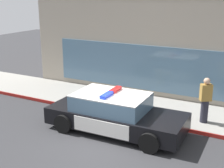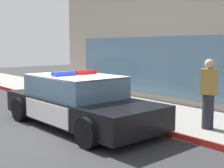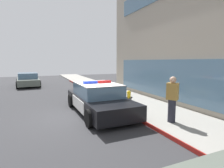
{
  "view_description": "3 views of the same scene",
  "coord_description": "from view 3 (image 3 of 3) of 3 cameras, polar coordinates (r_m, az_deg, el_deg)",
  "views": [
    {
      "loc": [
        4.51,
        -8.23,
        4.83
      ],
      "look_at": [
        -0.84,
        1.87,
        1.42
      ],
      "focal_mm": 49.61,
      "sensor_mm": 36.0,
      "label": 1
    },
    {
      "loc": [
        6.75,
        -3.79,
        2.18
      ],
      "look_at": [
        -0.16,
        2.03,
        1.06
      ],
      "focal_mm": 50.16,
      "sensor_mm": 36.0,
      "label": 2
    },
    {
      "loc": [
        7.64,
        -1.77,
        2.41
      ],
      "look_at": [
        -0.73,
        1.8,
        1.25
      ],
      "focal_mm": 28.72,
      "sensor_mm": 36.0,
      "label": 3
    }
  ],
  "objects": [
    {
      "name": "ground",
      "position": [
        8.2,
        -9.76,
        -9.95
      ],
      "size": [
        48.0,
        48.0,
        0.0
      ],
      "primitive_type": "plane",
      "color": "#303033"
    },
    {
      "name": "sidewalk",
      "position": [
        9.51,
        10.67,
        -7.1
      ],
      "size": [
        48.0,
        2.8,
        0.15
      ],
      "primitive_type": "cube",
      "color": "gray",
      "rests_on": "ground"
    },
    {
      "name": "curb_red_paint",
      "position": [
        8.82,
        2.93,
        -8.11
      ],
      "size": [
        28.8,
        0.04,
        0.14
      ],
      "primitive_type": "cube",
      "color": "maroon",
      "rests_on": "ground"
    },
    {
      "name": "police_cruiser",
      "position": [
        8.46,
        -4.34,
        -4.57
      ],
      "size": [
        4.95,
        2.24,
        1.49
      ],
      "rotation": [
        0.0,
        0.0,
        0.02
      ],
      "color": "black",
      "rests_on": "ground"
    },
    {
      "name": "fire_hydrant",
      "position": [
        9.53,
        5.4,
        -4.33
      ],
      "size": [
        0.34,
        0.39,
        0.73
      ],
      "color": "gold",
      "rests_on": "sidewalk"
    },
    {
      "name": "car_far_lane",
      "position": [
        19.26,
        -25.21,
        1.27
      ],
      "size": [
        4.56,
        2.29,
        1.29
      ],
      "rotation": [
        0.0,
        0.0,
        3.21
      ],
      "color": "#596056",
      "rests_on": "ground"
    },
    {
      "name": "pedestrian_on_sidewalk",
      "position": [
        7.02,
        18.61,
        -4.63
      ],
      "size": [
        0.48,
        0.43,
        1.71
      ],
      "rotation": [
        0.0,
        0.0,
        5.28
      ],
      "color": "#23232D",
      "rests_on": "sidewalk"
    }
  ]
}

